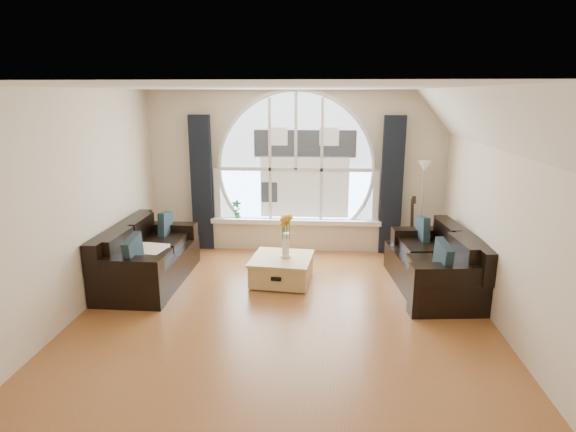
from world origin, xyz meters
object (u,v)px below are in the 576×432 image
(sofa_left, at_px, (149,255))
(floor_lamp, at_px, (421,210))
(sofa_right, at_px, (434,261))
(coffee_chest, at_px, (282,268))
(vase_flowers, at_px, (286,231))
(potted_plant, at_px, (237,209))
(guitar, at_px, (411,227))

(sofa_left, xyz_separation_m, floor_lamp, (4.06, 1.39, 0.40))
(sofa_left, bearing_deg, sofa_right, 1.40)
(sofa_left, relative_size, sofa_right, 1.01)
(coffee_chest, height_order, vase_flowers, vase_flowers)
(sofa_left, relative_size, vase_flowers, 2.70)
(sofa_left, relative_size, potted_plant, 6.00)
(sofa_left, xyz_separation_m, coffee_chest, (1.89, 0.14, -0.19))
(coffee_chest, bearing_deg, sofa_left, -169.95)
(sofa_left, relative_size, coffee_chest, 2.25)
(sofa_left, xyz_separation_m, potted_plant, (0.98, 1.62, 0.31))
(sofa_right, bearing_deg, guitar, 88.18)
(vase_flowers, xyz_separation_m, guitar, (1.96, 1.18, -0.23))
(sofa_right, bearing_deg, potted_plant, 146.40)
(floor_lamp, bearing_deg, sofa_right, -92.70)
(vase_flowers, bearing_deg, guitar, 31.06)
(coffee_chest, relative_size, floor_lamp, 0.52)
(sofa_right, relative_size, coffee_chest, 2.22)
(guitar, height_order, potted_plant, guitar)
(sofa_right, xyz_separation_m, coffee_chest, (-2.11, 0.10, -0.19))
(vase_flowers, xyz_separation_m, potted_plant, (-0.96, 1.45, -0.05))
(coffee_chest, relative_size, vase_flowers, 1.20)
(sofa_right, distance_m, floor_lamp, 1.41)
(sofa_left, height_order, guitar, guitar)
(coffee_chest, xyz_separation_m, floor_lamp, (2.17, 1.26, 0.59))
(sofa_right, bearing_deg, sofa_left, 174.64)
(sofa_right, relative_size, guitar, 1.76)
(vase_flowers, xyz_separation_m, floor_lamp, (2.12, 1.23, 0.04))
(vase_flowers, distance_m, floor_lamp, 2.45)
(sofa_right, distance_m, coffee_chest, 2.12)
(sofa_left, height_order, coffee_chest, sofa_left)
(sofa_right, bearing_deg, coffee_chest, 171.43)
(sofa_left, height_order, floor_lamp, floor_lamp)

